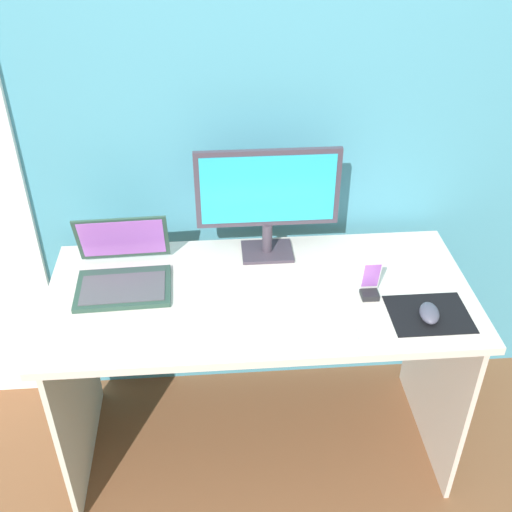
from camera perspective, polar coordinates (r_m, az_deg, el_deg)
name	(u,v)px	position (r m, az deg, el deg)	size (l,w,h in m)	color
ground_plane	(259,442)	(2.57, 0.30, -16.69)	(8.00, 8.00, 0.00)	brown
wall_back	(251,102)	(2.15, -0.50, 13.97)	(6.00, 0.04, 2.50)	teal
desk	(260,328)	(2.14, 0.34, -6.67)	(1.40, 0.65, 0.76)	beige
monitor	(268,197)	(2.10, 1.09, 5.46)	(0.49, 0.14, 0.40)	#3C333E
laptop	(123,271)	(2.10, -12.10, -1.36)	(0.32, 0.30, 0.21)	#274236
keyboard_external	(285,330)	(1.89, 2.65, -6.78)	(0.43, 0.11, 0.01)	white
mousepad	(429,314)	(2.02, 15.60, -5.15)	(0.25, 0.20, 0.00)	black
mouse	(429,313)	(2.00, 15.63, -5.07)	(0.06, 0.10, 0.04)	#444252
phone_in_dock	(370,284)	(2.03, 10.45, -2.51)	(0.06, 0.06, 0.14)	black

